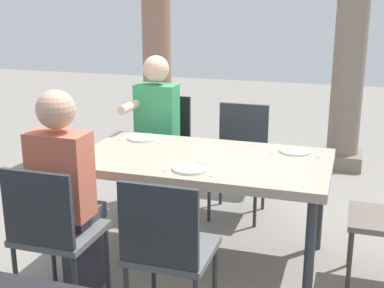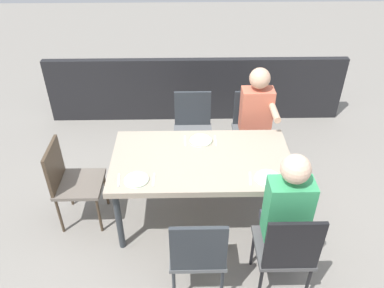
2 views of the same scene
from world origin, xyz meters
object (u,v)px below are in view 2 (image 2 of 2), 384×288
at_px(chair_head_east, 70,179).
at_px(plate_0, 268,178).
at_px(chair_mid_south, 193,126).
at_px(diner_man_white, 256,122).
at_px(chair_west_north, 286,249).
at_px(chair_mid_north, 198,251).
at_px(dining_table, 202,164).
at_px(plate_1, 200,140).
at_px(plate_2, 136,179).
at_px(diner_woman_green, 284,213).
at_px(chair_west_south, 252,126).

xyz_separation_m(chair_head_east, plate_0, (-1.82, 0.30, 0.24)).
height_order(chair_mid_south, diner_man_white, diner_man_white).
relative_size(chair_head_east, diner_man_white, 0.69).
bearing_deg(chair_west_north, chair_mid_north, -0.28).
relative_size(chair_mid_north, chair_mid_south, 1.01).
xyz_separation_m(dining_table, chair_west_north, (-0.62, 0.89, -0.14)).
bearing_deg(chair_mid_north, diner_man_white, -113.48).
height_order(dining_table, chair_mid_north, chair_mid_north).
relative_size(chair_mid_south, chair_head_east, 1.02).
height_order(chair_mid_north, plate_1, chair_mid_north).
distance_m(dining_table, chair_mid_south, 0.90).
bearing_deg(chair_head_east, chair_mid_south, -143.52).
height_order(chair_west_north, chair_head_east, chair_west_north).
bearing_deg(plate_2, plate_1, -134.83).
relative_size(chair_head_east, diner_woman_green, 0.67).
xyz_separation_m(dining_table, chair_west_south, (-0.62, -0.88, -0.15)).
height_order(chair_mid_north, plate_0, chair_mid_north).
bearing_deg(diner_woman_green, chair_mid_north, 16.37).
bearing_deg(plate_1, chair_west_north, 118.09).
relative_size(diner_woman_green, diner_man_white, 1.02).
bearing_deg(diner_woman_green, plate_2, -17.80).
bearing_deg(chair_mid_north, chair_west_south, -111.16).
xyz_separation_m(chair_mid_north, diner_woman_green, (-0.69, -0.20, 0.19)).
relative_size(chair_west_south, diner_man_white, 0.70).
height_order(chair_mid_north, chair_mid_south, chair_mid_north).
distance_m(chair_west_south, plate_2, 1.70).
bearing_deg(chair_mid_north, chair_mid_south, -90.00).
xyz_separation_m(chair_mid_north, diner_man_white, (-0.69, -1.58, 0.17)).
relative_size(diner_man_white, plate_1, 5.57).
xyz_separation_m(chair_mid_south, plate_2, (0.51, 1.18, 0.23)).
height_order(chair_west_north, plate_0, chair_west_north).
height_order(chair_west_south, diner_man_white, diner_man_white).
bearing_deg(dining_table, chair_west_south, -125.14).
bearing_deg(chair_mid_south, chair_head_east, 36.48).
distance_m(dining_table, chair_west_north, 1.10).
bearing_deg(chair_mid_north, chair_head_east, -36.53).
distance_m(diner_woman_green, plate_1, 1.15).
distance_m(chair_head_east, plate_0, 1.86).
distance_m(chair_west_north, plate_2, 1.36).
bearing_deg(chair_mid_north, plate_0, -136.61).
relative_size(chair_head_east, plate_0, 3.80).
distance_m(plate_0, plate_1, 0.81).
xyz_separation_m(dining_table, chair_mid_north, (0.06, 0.89, -0.15)).
bearing_deg(plate_1, chair_head_east, 12.54).
distance_m(dining_table, chair_west_south, 1.09).
relative_size(diner_woman_green, plate_2, 5.95).
xyz_separation_m(chair_mid_south, diner_woman_green, (-0.69, 1.57, 0.19)).
distance_m(chair_west_south, plate_0, 1.21).
relative_size(chair_west_south, diner_woman_green, 0.68).
distance_m(chair_west_north, chair_head_east, 2.08).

